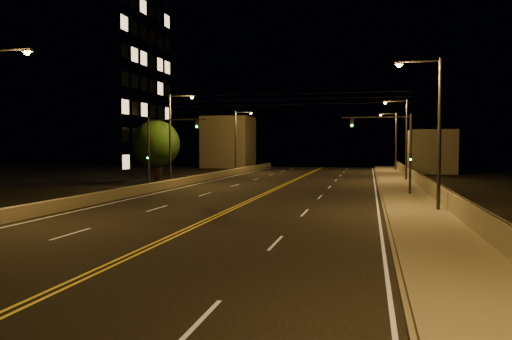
% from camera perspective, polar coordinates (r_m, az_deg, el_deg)
% --- Properties ---
extents(road, '(18.00, 120.00, 0.02)m').
position_cam_1_polar(road, '(29.96, -2.89, -4.54)').
color(road, black).
rests_on(road, ground).
extents(sidewalk, '(3.60, 120.00, 0.30)m').
position_cam_1_polar(sidewalk, '(28.96, 18.22, -4.65)').
color(sidewalk, slate).
rests_on(sidewalk, ground).
extents(curb, '(0.14, 120.00, 0.15)m').
position_cam_1_polar(curb, '(28.86, 14.50, -4.77)').
color(curb, slate).
rests_on(curb, ground).
extents(parapet_wall, '(0.30, 120.00, 1.00)m').
position_cam_1_polar(parapet_wall, '(29.09, 21.48, -3.38)').
color(parapet_wall, gray).
rests_on(parapet_wall, sidewalk).
extents(jersey_barrier, '(0.45, 120.00, 0.72)m').
position_cam_1_polar(jersey_barrier, '(33.78, -18.75, -3.25)').
color(jersey_barrier, gray).
rests_on(jersey_barrier, ground).
extents(distant_building_right, '(6.00, 10.00, 6.02)m').
position_cam_1_polar(distant_building_right, '(75.13, 19.30, 2.02)').
color(distant_building_right, slate).
rests_on(distant_building_right, ground).
extents(distant_building_left, '(8.00, 8.00, 8.85)m').
position_cam_1_polar(distant_building_left, '(87.41, -3.15, 3.19)').
color(distant_building_left, slate).
rests_on(distant_building_left, ground).
extents(parapet_rail, '(0.06, 120.00, 0.06)m').
position_cam_1_polar(parapet_rail, '(29.04, 21.50, -2.34)').
color(parapet_rail, black).
rests_on(parapet_rail, parapet_wall).
extents(lane_markings, '(17.32, 116.00, 0.00)m').
position_cam_1_polar(lane_markings, '(29.89, -2.93, -4.53)').
color(lane_markings, silver).
rests_on(lane_markings, road).
extents(streetlight_1, '(2.55, 0.28, 8.63)m').
position_cam_1_polar(streetlight_1, '(29.20, 19.68, 4.95)').
color(streetlight_1, '#2D2D33').
rests_on(streetlight_1, ground).
extents(streetlight_2, '(2.55, 0.28, 8.63)m').
position_cam_1_polar(streetlight_2, '(54.05, 16.53, 3.94)').
color(streetlight_2, '#2D2D33').
rests_on(streetlight_2, ground).
extents(streetlight_3, '(2.55, 0.28, 8.63)m').
position_cam_1_polar(streetlight_3, '(75.27, 15.49, 3.60)').
color(streetlight_3, '#2D2D33').
rests_on(streetlight_3, ground).
extents(streetlight_5, '(2.55, 0.28, 8.63)m').
position_cam_1_polar(streetlight_5, '(47.41, -9.46, 4.19)').
color(streetlight_5, '#2D2D33').
rests_on(streetlight_5, ground).
extents(streetlight_6, '(2.55, 0.28, 8.63)m').
position_cam_1_polar(streetlight_6, '(69.65, -2.12, 3.77)').
color(streetlight_6, '#2D2D33').
rests_on(streetlight_6, ground).
extents(traffic_signal_right, '(5.11, 0.31, 6.15)m').
position_cam_1_polar(traffic_signal_right, '(38.35, 15.76, 2.78)').
color(traffic_signal_right, '#2D2D33').
rests_on(traffic_signal_right, ground).
extents(traffic_signal_left, '(5.11, 0.31, 6.15)m').
position_cam_1_polar(traffic_signal_left, '(41.85, -10.94, 2.82)').
color(traffic_signal_left, '#2D2D33').
rests_on(traffic_signal_left, ground).
extents(overhead_wires, '(22.00, 0.03, 0.83)m').
position_cam_1_polar(overhead_wires, '(39.10, 0.90, 8.03)').
color(overhead_wires, black).
extents(building_tower, '(24.00, 15.00, 26.77)m').
position_cam_1_polar(building_tower, '(69.63, -21.36, 10.02)').
color(building_tower, slate).
rests_on(building_tower, ground).
extents(tree_0, '(4.70, 4.70, 6.37)m').
position_cam_1_polar(tree_0, '(50.86, -11.32, 2.95)').
color(tree_0, black).
rests_on(tree_0, ground).
extents(tree_1, '(4.54, 4.54, 6.15)m').
position_cam_1_polar(tree_1, '(59.50, -10.88, 2.79)').
color(tree_1, black).
rests_on(tree_1, ground).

